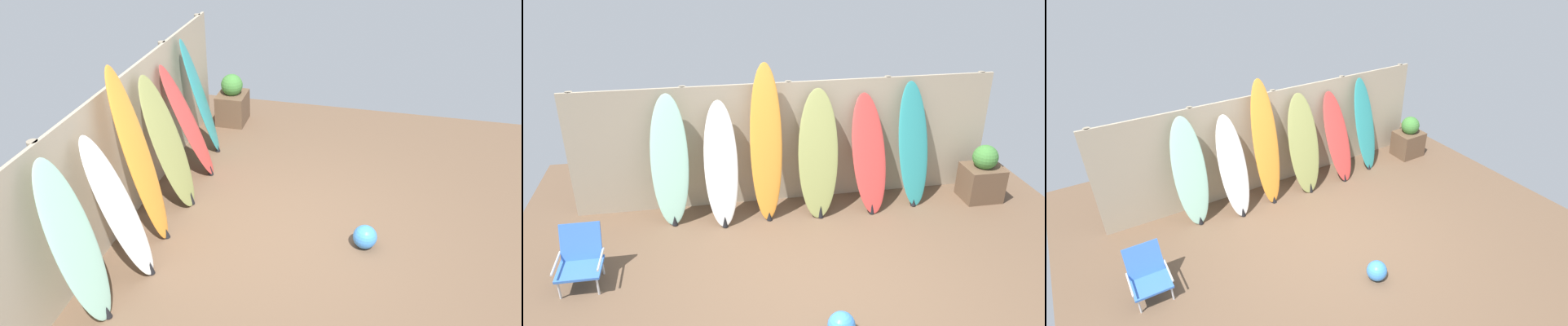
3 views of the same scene
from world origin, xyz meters
TOP-DOWN VIEW (x-y plane):
  - ground at (0.00, 0.00)m, footprint 7.68×7.68m
  - fence_back at (-0.00, 2.01)m, footprint 6.08×0.11m
  - surfboard_seafoam_0 at (-1.68, 1.67)m, footprint 0.55×0.49m
  - surfboard_white_1 at (-1.00, 1.58)m, footprint 0.47×0.63m
  - surfboard_orange_2 at (-0.38, 1.62)m, footprint 0.47×0.56m
  - surfboard_olive_3 at (0.34, 1.59)m, footprint 0.63×0.66m
  - surfboard_red_4 at (1.09, 1.61)m, footprint 0.55×0.72m
  - surfboard_teal_5 at (1.76, 1.65)m, footprint 0.53×0.59m
  - beach_chair at (-2.69, 0.47)m, footprint 0.50×0.56m
  - planter_box at (2.83, 1.49)m, footprint 0.55×0.47m
  - beach_ball at (0.00, -0.92)m, footprint 0.28×0.28m

SIDE VIEW (x-z plane):
  - ground at x=0.00m, z-range 0.00..0.00m
  - beach_ball at x=0.00m, z-range 0.00..0.28m
  - beach_chair at x=-2.69m, z-range 0.00..0.65m
  - planter_box at x=2.83m, z-range -0.06..0.80m
  - surfboard_red_4 at x=1.09m, z-range -0.01..1.61m
  - surfboard_white_1 at x=-1.00m, z-range -0.01..1.64m
  - surfboard_olive_3 at x=0.34m, z-range -0.02..1.73m
  - surfboard_teal_5 at x=1.76m, z-range -0.01..1.76m
  - surfboard_seafoam_0 at x=-1.68m, z-range -0.01..1.77m
  - fence_back at x=0.00m, z-range 0.00..1.80m
  - surfboard_orange_2 at x=-0.38m, z-range -0.01..2.13m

